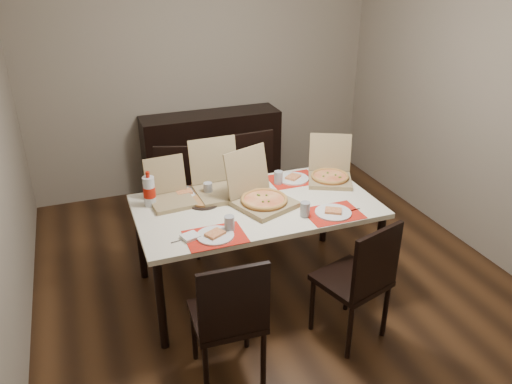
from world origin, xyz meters
The scene contains 20 objects.
ground centered at (0.00, 0.00, -0.01)m, with size 3.80×4.00×0.02m, color #412614.
room_walls centered at (0.00, 0.43, 1.73)m, with size 3.84×4.02×2.62m.
sideboard centered at (0.00, 1.78, 0.45)m, with size 1.50×0.40×0.90m, color black.
dining_table centered at (-0.18, -0.10, 0.68)m, with size 1.80×1.00×0.75m.
chair_near_left centered at (-0.68, -0.99, 0.51)m, with size 0.44×0.44×0.93m.
chair_near_right centered at (0.26, -0.92, 0.51)m, with size 0.52×0.52×0.93m.
chair_far_left centered at (-0.61, 0.74, 0.51)m, with size 0.54×0.54×0.93m.
chair_far_right centered at (0.19, 0.85, 0.51)m, with size 0.45×0.45×0.93m.
setting_near_left centered at (-0.59, -0.44, 0.77)m, with size 0.50×0.30×0.11m.
setting_near_right centered at (0.24, -0.43, 0.77)m, with size 0.47×0.30×0.11m.
setting_far_left centered at (-0.63, 0.23, 0.77)m, with size 0.45×0.30×0.11m.
setting_far_right centered at (0.23, 0.20, 0.77)m, with size 0.49×0.30×0.11m.
napkin_loose centered at (-0.12, -0.23, 0.76)m, with size 0.12×0.11×0.02m, color white.
pizza_box_center centered at (-0.14, -0.12, 0.81)m, with size 0.52×0.55×0.40m.
pizza_box_right centered at (0.55, 0.09, 0.81)m, with size 0.48×0.50×0.35m.
pizza_box_left centered at (-0.77, 0.17, 0.81)m, with size 0.34×0.37×0.31m.
pizza_box_extra centered at (-0.37, 0.19, 0.81)m, with size 0.40×0.45×0.40m.
faina_plate centered at (-0.55, 0.05, 0.76)m, with size 0.25×0.25×0.03m.
dip_bowl centered at (-0.02, 0.02, 0.76)m, with size 0.12×0.12×0.03m, color white.
soda_bottle centered at (-0.93, 0.16, 0.87)m, with size 0.09×0.09×0.27m.
Camera 1 is at (-1.35, -3.25, 2.48)m, focal length 35.00 mm.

